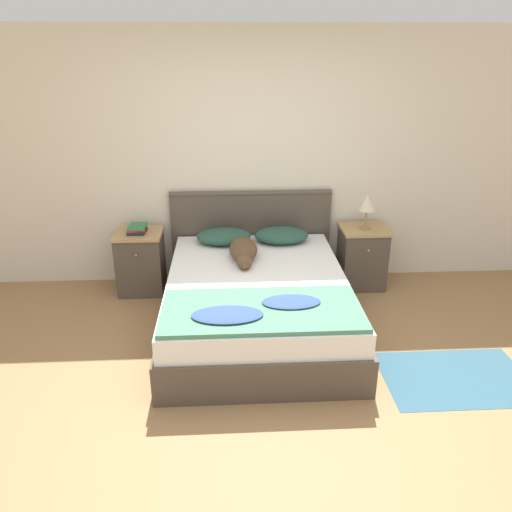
{
  "coord_description": "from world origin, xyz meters",
  "views": [
    {
      "loc": [
        -0.23,
        -2.89,
        2.34
      ],
      "look_at": [
        0.0,
        1.21,
        0.62
      ],
      "focal_mm": 35.0,
      "sensor_mm": 36.0,
      "label": 1
    }
  ],
  "objects_px": {
    "nightstand_right": "(362,257)",
    "pillow_right": "(282,235)",
    "pillow_left": "(224,236)",
    "table_lamp": "(367,204)",
    "book_stack": "(137,229)",
    "dog": "(244,251)",
    "bed": "(257,303)",
    "nightstand_left": "(141,262)"
  },
  "relations": [
    {
      "from": "bed",
      "to": "nightstand_left",
      "type": "xyz_separation_m",
      "value": [
        -1.14,
        0.83,
        0.07
      ]
    },
    {
      "from": "bed",
      "to": "pillow_left",
      "type": "height_order",
      "value": "pillow_left"
    },
    {
      "from": "pillow_right",
      "to": "book_stack",
      "type": "relative_size",
      "value": 2.41
    },
    {
      "from": "dog",
      "to": "pillow_right",
      "type": "bearing_deg",
      "value": 46.26
    },
    {
      "from": "nightstand_right",
      "to": "dog",
      "type": "bearing_deg",
      "value": -160.39
    },
    {
      "from": "nightstand_right",
      "to": "pillow_left",
      "type": "xyz_separation_m",
      "value": [
        -1.43,
        -0.03,
        0.27
      ]
    },
    {
      "from": "bed",
      "to": "nightstand_right",
      "type": "height_order",
      "value": "nightstand_right"
    },
    {
      "from": "dog",
      "to": "table_lamp",
      "type": "distance_m",
      "value": 1.35
    },
    {
      "from": "nightstand_left",
      "to": "book_stack",
      "type": "bearing_deg",
      "value": 161.73
    },
    {
      "from": "book_stack",
      "to": "dog",
      "type": "bearing_deg",
      "value": -23.16
    },
    {
      "from": "nightstand_left",
      "to": "book_stack",
      "type": "height_order",
      "value": "book_stack"
    },
    {
      "from": "pillow_right",
      "to": "nightstand_left",
      "type": "bearing_deg",
      "value": 178.81
    },
    {
      "from": "bed",
      "to": "pillow_right",
      "type": "relative_size",
      "value": 3.81
    },
    {
      "from": "bed",
      "to": "book_stack",
      "type": "distance_m",
      "value": 1.48
    },
    {
      "from": "bed",
      "to": "pillow_left",
      "type": "xyz_separation_m",
      "value": [
        -0.29,
        0.8,
        0.34
      ]
    },
    {
      "from": "dog",
      "to": "book_stack",
      "type": "bearing_deg",
      "value": 156.84
    },
    {
      "from": "nightstand_right",
      "to": "pillow_right",
      "type": "distance_m",
      "value": 0.89
    },
    {
      "from": "pillow_right",
      "to": "dog",
      "type": "height_order",
      "value": "dog"
    },
    {
      "from": "table_lamp",
      "to": "dog",
      "type": "bearing_deg",
      "value": -161.21
    },
    {
      "from": "nightstand_right",
      "to": "table_lamp",
      "type": "height_order",
      "value": "table_lamp"
    },
    {
      "from": "bed",
      "to": "pillow_left",
      "type": "bearing_deg",
      "value": 109.99
    },
    {
      "from": "dog",
      "to": "nightstand_right",
      "type": "bearing_deg",
      "value": 19.61
    },
    {
      "from": "book_stack",
      "to": "table_lamp",
      "type": "xyz_separation_m",
      "value": [
        2.29,
        -0.02,
        0.23
      ]
    },
    {
      "from": "table_lamp",
      "to": "bed",
      "type": "bearing_deg",
      "value": -144.61
    },
    {
      "from": "nightstand_right",
      "to": "pillow_right",
      "type": "bearing_deg",
      "value": -177.99
    },
    {
      "from": "nightstand_left",
      "to": "book_stack",
      "type": "relative_size",
      "value": 2.83
    },
    {
      "from": "table_lamp",
      "to": "book_stack",
      "type": "bearing_deg",
      "value": 179.46
    },
    {
      "from": "nightstand_left",
      "to": "nightstand_right",
      "type": "xyz_separation_m",
      "value": [
        2.28,
        0.0,
        0.0
      ]
    },
    {
      "from": "pillow_left",
      "to": "table_lamp",
      "type": "bearing_deg",
      "value": 0.4
    },
    {
      "from": "bed",
      "to": "pillow_right",
      "type": "bearing_deg",
      "value": 70.01
    },
    {
      "from": "nightstand_left",
      "to": "pillow_right",
      "type": "distance_m",
      "value": 1.46
    },
    {
      "from": "nightstand_left",
      "to": "dog",
      "type": "xyz_separation_m",
      "value": [
        1.04,
        -0.44,
        0.28
      ]
    },
    {
      "from": "dog",
      "to": "table_lamp",
      "type": "xyz_separation_m",
      "value": [
        1.25,
        0.42,
        0.3
      ]
    },
    {
      "from": "table_lamp",
      "to": "nightstand_right",
      "type": "bearing_deg",
      "value": 90.0
    },
    {
      "from": "nightstand_left",
      "to": "pillow_right",
      "type": "bearing_deg",
      "value": -1.19
    },
    {
      "from": "pillow_left",
      "to": "table_lamp",
      "type": "xyz_separation_m",
      "value": [
        1.43,
        0.01,
        0.31
      ]
    },
    {
      "from": "nightstand_left",
      "to": "dog",
      "type": "height_order",
      "value": "dog"
    },
    {
      "from": "pillow_right",
      "to": "dog",
      "type": "xyz_separation_m",
      "value": [
        -0.4,
        -0.41,
        0.01
      ]
    },
    {
      "from": "nightstand_left",
      "to": "pillow_right",
      "type": "xyz_separation_m",
      "value": [
        1.43,
        -0.03,
        0.27
      ]
    },
    {
      "from": "bed",
      "to": "nightstand_right",
      "type": "distance_m",
      "value": 1.41
    },
    {
      "from": "nightstand_left",
      "to": "dog",
      "type": "relative_size",
      "value": 0.97
    },
    {
      "from": "pillow_left",
      "to": "table_lamp",
      "type": "distance_m",
      "value": 1.47
    }
  ]
}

